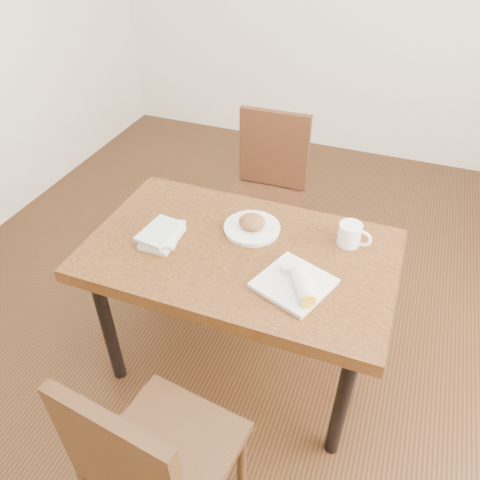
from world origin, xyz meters
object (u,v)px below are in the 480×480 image
(chair_far, at_px, (267,186))
(plate_scone, at_px, (252,226))
(chair_near, at_px, (151,460))
(plate_burrito, at_px, (297,284))
(book_stack, at_px, (163,235))
(coffee_mug, at_px, (351,234))
(table, at_px, (240,265))

(chair_far, bearing_deg, plate_scone, -77.87)
(chair_near, relative_size, plate_burrito, 2.96)
(book_stack, bearing_deg, plate_burrito, -8.03)
(coffee_mug, relative_size, book_stack, 0.65)
(plate_burrito, bearing_deg, plate_scone, 134.72)
(plate_burrito, height_order, book_stack, plate_burrito)
(coffee_mug, height_order, plate_burrito, coffee_mug)
(chair_near, bearing_deg, plate_burrito, 69.34)
(coffee_mug, bearing_deg, chair_far, 132.06)
(chair_far, distance_m, book_stack, 0.92)
(book_stack, bearing_deg, chair_near, -65.78)
(plate_scone, distance_m, book_stack, 0.38)
(table, relative_size, coffee_mug, 8.90)
(plate_burrito, distance_m, book_stack, 0.61)
(plate_scone, height_order, plate_burrito, plate_burrito)
(coffee_mug, distance_m, book_stack, 0.78)
(chair_far, height_order, plate_scone, chair_far)
(chair_near, height_order, plate_scone, chair_near)
(chair_near, distance_m, coffee_mug, 1.13)
(chair_far, bearing_deg, plate_burrito, -66.21)
(chair_near, bearing_deg, table, 91.32)
(chair_near, distance_m, chair_far, 1.65)
(chair_far, bearing_deg, coffee_mug, -47.94)
(table, xyz_separation_m, plate_burrito, (0.28, -0.14, 0.11))
(table, distance_m, chair_far, 0.84)
(chair_near, height_order, plate_burrito, chair_near)
(table, xyz_separation_m, chair_far, (-0.14, 0.82, -0.12))
(chair_near, relative_size, plate_scone, 3.90)
(plate_scone, xyz_separation_m, plate_burrito, (0.28, -0.28, 0.00))
(table, relative_size, plate_scone, 5.18)
(chair_near, bearing_deg, chair_far, 95.64)
(chair_near, xyz_separation_m, coffee_mug, (0.40, 1.02, 0.25))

